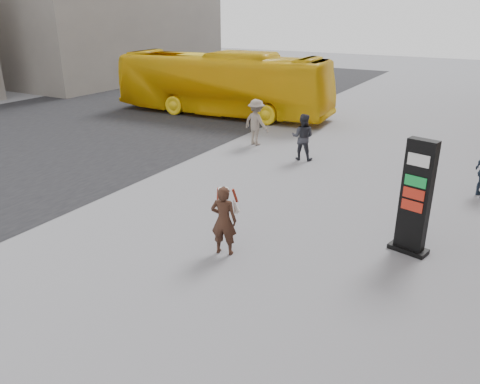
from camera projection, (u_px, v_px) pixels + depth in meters
The scene contains 8 objects.
ground at pixel (241, 242), 11.34m from camera, with size 100.00×100.00×0.00m, color #9E9EA3.
road at pixel (51, 131), 21.46m from camera, with size 16.00×60.00×0.01m, color black.
bg_building_far at pixel (106, 12), 36.83m from camera, with size 10.00×18.00×10.00m, color gray.
info_pylon at pixel (416, 198), 10.43m from camera, with size 0.93×0.61×2.68m.
woman at pixel (224, 220), 10.54m from camera, with size 0.73×0.69×1.65m.
bus at pixel (222, 84), 24.34m from camera, with size 2.71×11.57×3.22m, color yellow.
pedestrian_a at pixel (303, 137), 17.21m from camera, with size 0.83×0.65×1.72m, color #2D2E36.
pedestrian_b at pixel (256, 122), 19.07m from camera, with size 1.21×0.70×1.87m, color gray.
Camera 1 is at (5.09, -8.72, 5.29)m, focal length 35.00 mm.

